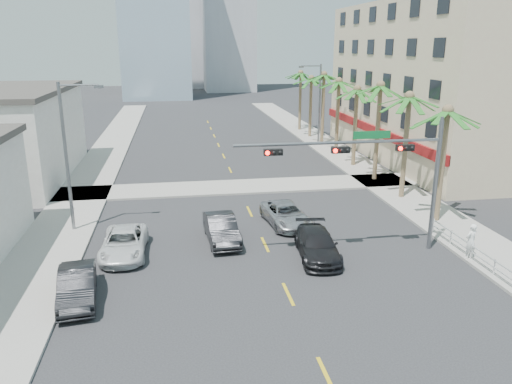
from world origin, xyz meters
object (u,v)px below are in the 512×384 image
car_lane_center (286,214)px  car_lane_right (317,245)px  car_parked_mid (77,286)px  pedestrian (471,241)px  car_parked_far (124,243)px  car_lane_left (221,229)px  traffic_signal_mast (381,163)px

car_lane_center → car_lane_right: bearing=-90.1°
car_parked_mid → pedestrian: bearing=-3.9°
car_lane_center → car_lane_right: (0.57, -5.22, 0.03)m
car_parked_mid → car_parked_far: bearing=64.3°
car_parked_far → car_lane_left: car_lane_left is taller
traffic_signal_mast → car_parked_far: 14.38m
car_lane_right → pedestrian: pedestrian is taller
traffic_signal_mast → car_lane_center: (-3.91, 5.09, -4.37)m
car_parked_far → car_lane_left: 5.52m
car_parked_mid → car_parked_far: size_ratio=0.89×
car_lane_left → car_lane_right: 5.77m
car_parked_far → car_lane_center: (9.68, 3.27, -0.01)m
pedestrian → traffic_signal_mast: bearing=-39.4°
car_parked_far → car_lane_left: (5.39, 1.16, 0.08)m
car_parked_far → car_lane_center: car_parked_far is taller
car_parked_mid → car_lane_center: size_ratio=0.89×
car_lane_right → car_parked_mid: bearing=-160.7°
traffic_signal_mast → car_lane_left: bearing=160.0°
car_parked_far → car_lane_right: 10.43m
car_lane_left → car_lane_right: (4.86, -3.11, -0.06)m
car_parked_mid → car_lane_center: bearing=28.4°
car_parked_far → pedestrian: pedestrian is taller
traffic_signal_mast → car_lane_center: size_ratio=2.25×
pedestrian → car_parked_mid: bearing=-14.0°
traffic_signal_mast → car_lane_left: size_ratio=2.37×
car_parked_mid → car_lane_left: bearing=33.3°
car_parked_mid → car_lane_center: 13.90m
car_parked_mid → car_parked_far: (1.60, 4.86, -0.04)m
car_lane_left → car_lane_center: 4.78m
car_lane_left → traffic_signal_mast: bearing=-23.6°
car_lane_left → car_parked_far: bearing=-171.4°
car_parked_far → car_lane_center: 10.22m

